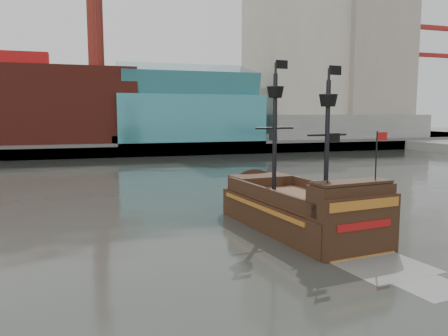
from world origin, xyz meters
name	(u,v)px	position (x,y,z in m)	size (l,w,h in m)	color
ground	(290,258)	(0.00, 0.00, 0.00)	(400.00, 400.00, 0.00)	#2A2D27
promenade_far	(130,142)	(0.00, 92.00, 1.00)	(220.00, 60.00, 2.00)	slate
seawall	(145,150)	(0.00, 62.50, 1.30)	(220.00, 1.00, 2.60)	#4C4C49
skyline	(152,44)	(5.21, 84.56, 24.55)	(149.00, 45.00, 62.00)	brown
crane_a	(414,75)	(78.63, 82.00, 19.11)	(22.50, 4.00, 32.25)	slate
crane_b	(415,90)	(88.23, 92.00, 15.57)	(19.10, 4.00, 26.25)	slate
pirate_ship	(299,214)	(3.23, 5.30, 1.16)	(6.92, 17.49, 12.75)	black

